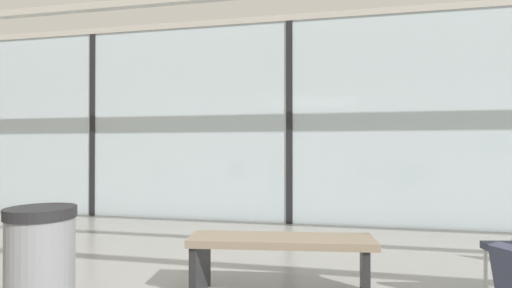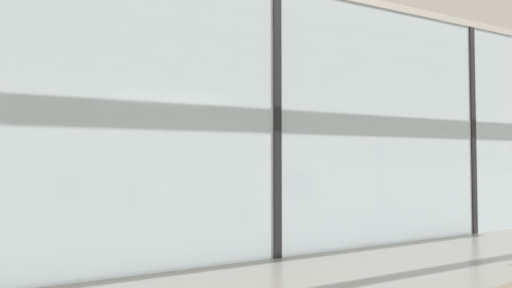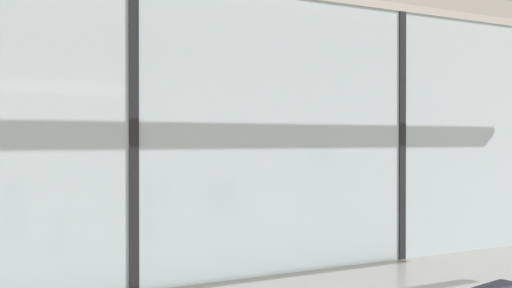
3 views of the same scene
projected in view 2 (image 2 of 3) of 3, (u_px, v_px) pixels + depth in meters
The scene contains 4 objects.
glass_curtain_wall at pixel (275, 121), 4.94m from camera, with size 14.00×0.08×3.21m, color silver.
window_mullion_1 at pixel (275, 121), 4.94m from camera, with size 0.10×0.12×3.21m, color black.
window_mullion_2 at pixel (471, 130), 6.51m from camera, with size 0.10×0.12×3.21m, color black.
parked_airplane at pixel (182, 131), 10.66m from camera, with size 12.30×3.71×3.71m.
Camera 2 is at (-2.42, 0.91, 1.16)m, focal length 29.28 mm.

